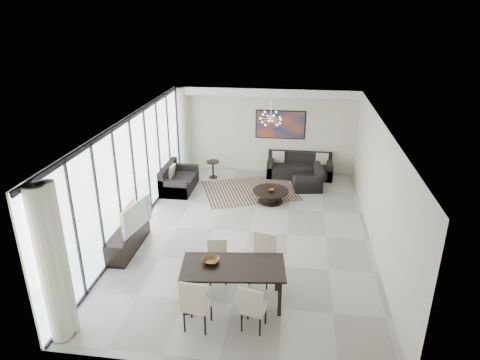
% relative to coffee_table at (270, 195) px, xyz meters
% --- Properties ---
extents(room_shell, '(6.00, 9.00, 2.90)m').
position_rel_coffee_table_xyz_m(room_shell, '(0.07, -1.88, 1.24)').
color(room_shell, '#A8A39B').
rests_on(room_shell, ground).
extents(window_wall, '(0.37, 8.95, 2.90)m').
position_rel_coffee_table_xyz_m(window_wall, '(-3.25, -1.88, 1.26)').
color(window_wall, silver).
rests_on(window_wall, floor).
extents(soffit, '(5.98, 0.40, 0.26)m').
position_rel_coffee_table_xyz_m(soffit, '(-0.39, 2.42, 2.56)').
color(soffit, white).
rests_on(soffit, room_shell).
extents(painting, '(1.68, 0.04, 0.98)m').
position_rel_coffee_table_xyz_m(painting, '(0.11, 2.59, 1.44)').
color(painting, '#B34A18').
rests_on(painting, room_shell).
extents(chandelier, '(0.66, 0.66, 0.71)m').
position_rel_coffee_table_xyz_m(chandelier, '(-0.09, 0.62, 2.14)').
color(chandelier, silver).
rests_on(chandelier, room_shell).
extents(rug, '(3.32, 2.95, 0.01)m').
position_rel_coffee_table_xyz_m(rug, '(-0.69, 0.72, -0.20)').
color(rug, black).
rests_on(rug, floor).
extents(coffee_table, '(1.06, 1.06, 0.37)m').
position_rel_coffee_table_xyz_m(coffee_table, '(0.00, 0.00, 0.00)').
color(coffee_table, black).
rests_on(coffee_table, floor).
extents(bowl_coffee, '(0.24, 0.24, 0.07)m').
position_rel_coffee_table_xyz_m(bowl_coffee, '(0.00, -0.07, 0.19)').
color(bowl_coffee, brown).
rests_on(bowl_coffee, coffee_table).
extents(sofa_main, '(2.15, 0.88, 0.78)m').
position_rel_coffee_table_xyz_m(sofa_main, '(0.82, 2.19, 0.05)').
color(sofa_main, black).
rests_on(sofa_main, floor).
extents(loveseat, '(0.89, 1.58, 0.79)m').
position_rel_coffee_table_xyz_m(loveseat, '(-2.94, 0.54, 0.06)').
color(loveseat, black).
rests_on(loveseat, floor).
extents(armchair, '(0.98, 1.02, 0.76)m').
position_rel_coffee_table_xyz_m(armchair, '(1.10, 1.16, 0.05)').
color(armchair, black).
rests_on(armchair, floor).
extents(side_table, '(0.43, 0.43, 0.59)m').
position_rel_coffee_table_xyz_m(side_table, '(-2.04, 1.64, 0.19)').
color(side_table, black).
rests_on(side_table, floor).
extents(tv_console, '(0.49, 1.73, 0.54)m').
position_rel_coffee_table_xyz_m(tv_console, '(-3.15, -3.07, 0.06)').
color(tv_console, black).
rests_on(tv_console, floor).
extents(television, '(0.37, 1.17, 0.67)m').
position_rel_coffee_table_xyz_m(television, '(-2.99, -3.02, 0.66)').
color(television, gray).
rests_on(television, tv_console).
extents(dining_table, '(2.05, 1.20, 0.81)m').
position_rel_coffee_table_xyz_m(dining_table, '(-0.39, -4.67, 0.52)').
color(dining_table, black).
rests_on(dining_table, floor).
extents(dining_chair_sw, '(0.53, 0.53, 1.06)m').
position_rel_coffee_table_xyz_m(dining_chair_sw, '(-0.92, -5.54, 0.40)').
color(dining_chair_sw, beige).
rests_on(dining_chair_sw, floor).
extents(dining_chair_se, '(0.51, 0.51, 0.94)m').
position_rel_coffee_table_xyz_m(dining_chair_se, '(0.06, -5.43, 0.33)').
color(dining_chair_se, beige).
rests_on(dining_chair_se, floor).
extents(dining_chair_nw, '(0.49, 0.49, 0.89)m').
position_rel_coffee_table_xyz_m(dining_chair_nw, '(-0.83, -3.96, 0.30)').
color(dining_chair_nw, beige).
rests_on(dining_chair_nw, floor).
extents(dining_chair_ne, '(0.59, 0.59, 1.05)m').
position_rel_coffee_table_xyz_m(dining_chair_ne, '(0.12, -3.87, 0.40)').
color(dining_chair_ne, beige).
rests_on(dining_chair_ne, floor).
extents(bowl_dining, '(0.36, 0.36, 0.08)m').
position_rel_coffee_table_xyz_m(bowl_dining, '(-0.84, -4.61, 0.64)').
color(bowl_dining, brown).
rests_on(bowl_dining, dining_table).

